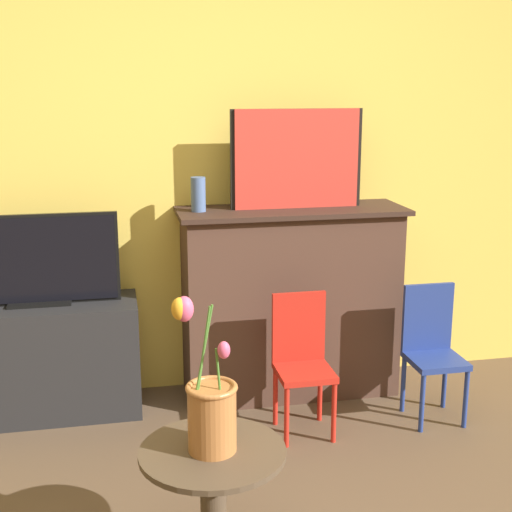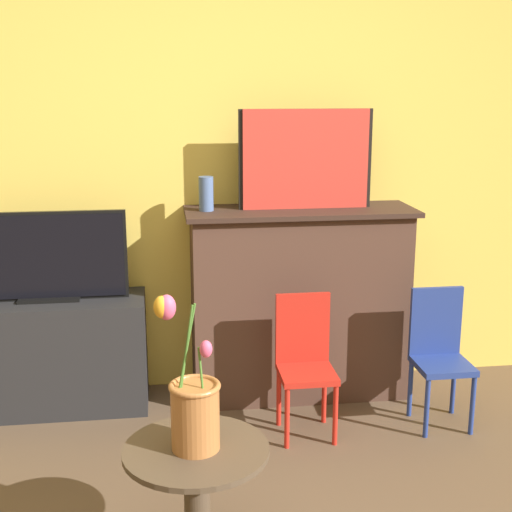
{
  "view_description": "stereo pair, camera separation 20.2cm",
  "coord_description": "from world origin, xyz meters",
  "px_view_note": "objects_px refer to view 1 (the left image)",
  "views": [
    {
      "loc": [
        -0.56,
        -1.62,
        1.66
      ],
      "look_at": [
        0.04,
        1.31,
        0.92
      ],
      "focal_mm": 50.0,
      "sensor_mm": 36.0,
      "label": 1
    },
    {
      "loc": [
        -0.37,
        -1.65,
        1.66
      ],
      "look_at": [
        0.04,
        1.31,
        0.92
      ],
      "focal_mm": 50.0,
      "sensor_mm": 36.0,
      "label": 2
    }
  ],
  "objects_px": {
    "tv_monitor": "(37,261)",
    "chair_blue": "(432,345)",
    "painting": "(297,159)",
    "vase_tulips": "(210,408)",
    "chair_red": "(302,356)"
  },
  "relations": [
    {
      "from": "chair_red",
      "to": "chair_blue",
      "type": "distance_m",
      "value": 0.68
    },
    {
      "from": "chair_red",
      "to": "vase_tulips",
      "type": "bearing_deg",
      "value": -121.01
    },
    {
      "from": "tv_monitor",
      "to": "chair_red",
      "type": "relative_size",
      "value": 1.17
    },
    {
      "from": "chair_blue",
      "to": "vase_tulips",
      "type": "height_order",
      "value": "vase_tulips"
    },
    {
      "from": "chair_blue",
      "to": "painting",
      "type": "bearing_deg",
      "value": 144.0
    },
    {
      "from": "painting",
      "to": "chair_red",
      "type": "bearing_deg",
      "value": -100.23
    },
    {
      "from": "tv_monitor",
      "to": "chair_blue",
      "type": "height_order",
      "value": "tv_monitor"
    },
    {
      "from": "painting",
      "to": "chair_blue",
      "type": "bearing_deg",
      "value": -36.0
    },
    {
      "from": "painting",
      "to": "vase_tulips",
      "type": "height_order",
      "value": "painting"
    },
    {
      "from": "chair_red",
      "to": "vase_tulips",
      "type": "distance_m",
      "value": 1.14
    },
    {
      "from": "chair_red",
      "to": "vase_tulips",
      "type": "xyz_separation_m",
      "value": [
        -0.57,
        -0.96,
        0.24
      ]
    },
    {
      "from": "chair_red",
      "to": "chair_blue",
      "type": "relative_size",
      "value": 1.0
    },
    {
      "from": "painting",
      "to": "tv_monitor",
      "type": "height_order",
      "value": "painting"
    },
    {
      "from": "painting",
      "to": "chair_red",
      "type": "xyz_separation_m",
      "value": [
        -0.08,
        -0.44,
        -0.9
      ]
    },
    {
      "from": "tv_monitor",
      "to": "chair_red",
      "type": "xyz_separation_m",
      "value": [
        1.23,
        -0.43,
        -0.43
      ]
    }
  ]
}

